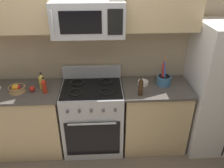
% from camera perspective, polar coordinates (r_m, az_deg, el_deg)
% --- Properties ---
extents(wall_back, '(8.00, 0.10, 2.60)m').
position_cam_1_polar(wall_back, '(3.02, -5.24, 8.89)').
color(wall_back, tan).
rests_on(wall_back, ground).
extents(counter_left, '(1.12, 0.61, 0.91)m').
position_cam_1_polar(counter_left, '(3.27, -21.82, -8.36)').
color(counter_left, tan).
rests_on(counter_left, ground).
extents(range_oven, '(0.76, 0.65, 1.09)m').
position_cam_1_polar(range_oven, '(3.09, -4.75, -8.12)').
color(range_oven, '#B2B5BA').
rests_on(range_oven, ground).
extents(counter_right, '(0.85, 0.61, 0.91)m').
position_cam_1_polar(counter_right, '(3.17, 10.28, -7.82)').
color(counter_right, tan).
rests_on(counter_right, ground).
extents(refrigerator, '(0.85, 0.72, 1.70)m').
position_cam_1_polar(refrigerator, '(3.26, 26.00, -1.22)').
color(refrigerator, silver).
rests_on(refrigerator, ground).
extents(microwave, '(0.77, 0.44, 0.37)m').
position_cam_1_polar(microwave, '(2.56, -5.93, 16.01)').
color(microwave, '#B2B5BA').
extents(utensil_crock, '(0.18, 0.18, 0.34)m').
position_cam_1_polar(utensil_crock, '(2.97, 12.77, 1.08)').
color(utensil_crock, teal).
rests_on(utensil_crock, counter_right).
extents(fruit_basket, '(0.20, 0.20, 0.10)m').
position_cam_1_polar(fruit_basket, '(2.97, -22.63, -1.01)').
color(fruit_basket, '#9E7A4C').
rests_on(fruit_basket, counter_left).
extents(apple_loose, '(0.07, 0.07, 0.07)m').
position_cam_1_polar(apple_loose, '(2.91, -19.27, -1.17)').
color(apple_loose, red).
rests_on(apple_loose, counter_left).
extents(bottle_soy, '(0.06, 0.06, 0.24)m').
position_cam_1_polar(bottle_soy, '(2.66, 7.18, -0.64)').
color(bottle_soy, '#382314').
rests_on(bottle_soy, counter_right).
extents(bottle_oil, '(0.07, 0.07, 0.21)m').
position_cam_1_polar(bottle_oil, '(2.93, -17.08, 0.66)').
color(bottle_oil, gold).
rests_on(bottle_oil, counter_left).
extents(bottle_hot_sauce, '(0.06, 0.06, 0.20)m').
position_cam_1_polar(bottle_hot_sauce, '(2.82, -16.55, -0.42)').
color(bottle_hot_sauce, red).
rests_on(bottle_hot_sauce, counter_left).
extents(prep_bowl, '(0.14, 0.14, 0.05)m').
position_cam_1_polar(prep_bowl, '(2.94, 7.73, 0.37)').
color(prep_bowl, white).
rests_on(prep_bowl, counter_right).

